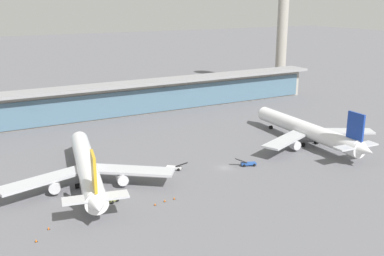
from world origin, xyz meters
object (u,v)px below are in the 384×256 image
service_truck_mid_apron_white (175,167)px  safety_cone_delta (174,198)px  airliner_centre_stand (308,130)px  safety_cone_echo (49,228)px  control_tower (283,14)px  service_truck_near_nose_blue (248,163)px  safety_cone_bravo (155,204)px  safety_cone_alpha (165,201)px  service_truck_by_tail_olive (113,199)px  airliner_left_stand (87,167)px  safety_cone_charlie (36,241)px

service_truck_mid_apron_white → safety_cone_delta: size_ratio=8.73×
airliner_centre_stand → safety_cone_echo: 99.60m
control_tower → airliner_centre_stand: bearing=-124.9°
control_tower → service_truck_near_nose_blue: bearing=-133.5°
airliner_centre_stand → safety_cone_bravo: (-70.54, -19.99, -5.02)m
safety_cone_alpha → safety_cone_delta: size_ratio=1.00×
safety_cone_bravo → service_truck_mid_apron_white: bearing=51.8°
airliner_centre_stand → safety_cone_delta: size_ratio=90.92×
service_truck_mid_apron_white → safety_cone_delta: (-9.97, -19.46, -0.49)m
safety_cone_alpha → control_tower: bearing=40.9°
service_truck_by_tail_olive → safety_cone_bravo: 11.39m
service_truck_near_nose_blue → safety_cone_bravo: service_truck_near_nose_blue is taller
airliner_left_stand → safety_cone_delta: bearing=-50.5°
service_truck_near_nose_blue → service_truck_mid_apron_white: (-22.13, 8.31, 0.00)m
service_truck_by_tail_olive → safety_cone_charlie: 24.40m
safety_cone_alpha → safety_cone_bravo: bearing=-167.0°
airliner_centre_stand → safety_cone_delta: bearing=-163.5°
service_truck_by_tail_olive → safety_cone_alpha: service_truck_by_tail_olive is taller
airliner_centre_stand → safety_cone_alpha: (-67.41, -19.27, -5.02)m
service_truck_near_nose_blue → safety_cone_echo: (-65.08, -11.68, -0.49)m
service_truck_mid_apron_white → control_tower: size_ratio=0.08×
airliner_left_stand → service_truck_by_tail_olive: 15.52m
service_truck_near_nose_blue → control_tower: size_ratio=0.09×
airliner_centre_stand → service_truck_near_nose_blue: size_ratio=9.29×
control_tower → safety_cone_bravo: (-139.47, -118.94, -42.99)m
service_truck_by_tail_olive → safety_cone_bravo: size_ratio=4.74×
service_truck_by_tail_olive → control_tower: 190.59m
airliner_left_stand → airliner_centre_stand: (81.78, -1.78, 0.00)m
service_truck_mid_apron_white → safety_cone_delta: 21.87m
safety_cone_alpha → safety_cone_bravo: size_ratio=1.00×
airliner_centre_stand → service_truck_near_nose_blue: 33.70m
airliner_left_stand → safety_cone_alpha: 25.97m
service_truck_mid_apron_white → service_truck_by_tail_olive: service_truck_mid_apron_white is taller
safety_cone_charlie → safety_cone_delta: same height
control_tower → safety_cone_bravo: control_tower is taller
service_truck_mid_apron_white → safety_cone_alpha: bearing=-123.3°
safety_cone_alpha → safety_cone_delta: same height
airliner_left_stand → safety_cone_delta: airliner_left_stand is taller
service_truck_near_nose_blue → safety_cone_alpha: 36.76m
airliner_centre_stand → service_truck_mid_apron_white: 54.74m
control_tower → safety_cone_delta: 183.31m
service_truck_mid_apron_white → service_truck_by_tail_olive: 28.18m
safety_cone_bravo → safety_cone_charlie: size_ratio=1.00×
service_truck_near_nose_blue → control_tower: control_tower is taller
safety_cone_bravo → safety_cone_echo: same height
service_truck_near_nose_blue → service_truck_by_tail_olive: size_ratio=2.06×
service_truck_near_nose_blue → safety_cone_delta: service_truck_near_nose_blue is taller
airliner_left_stand → safety_cone_bravo: size_ratio=90.36×
service_truck_mid_apron_white → safety_cone_alpha: size_ratio=8.73×
control_tower → safety_cone_echo: bearing=-144.5°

